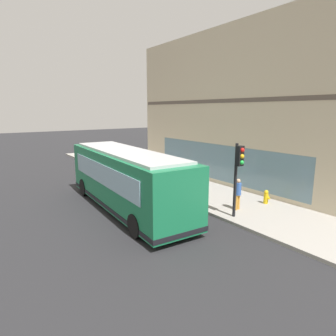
% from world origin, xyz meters
% --- Properties ---
extents(ground, '(120.00, 120.00, 0.00)m').
position_xyz_m(ground, '(0.00, 0.00, 0.00)').
color(ground, '#262628').
extents(sidewalk_curb, '(4.42, 40.00, 0.15)m').
position_xyz_m(sidewalk_curb, '(4.81, 0.00, 0.07)').
color(sidewalk_curb, '#9E9991').
rests_on(sidewalk_curb, ground).
extents(building_corner, '(9.65, 18.38, 10.24)m').
position_xyz_m(building_corner, '(11.82, 0.00, 5.12)').
color(building_corner, beige).
rests_on(building_corner, ground).
extents(city_bus_nearside, '(3.06, 10.16, 3.07)m').
position_xyz_m(city_bus_nearside, '(-0.24, -0.53, 1.55)').
color(city_bus_nearside, '#197247').
rests_on(city_bus_nearside, ground).
extents(traffic_light_near_corner, '(0.32, 0.49, 3.45)m').
position_xyz_m(traffic_light_near_corner, '(3.17, -4.94, 2.56)').
color(traffic_light_near_corner, black).
rests_on(traffic_light_near_corner, sidewalk_curb).
extents(fire_hydrant, '(0.35, 0.35, 0.74)m').
position_xyz_m(fire_hydrant, '(6.01, -4.50, 0.51)').
color(fire_hydrant, yellow).
rests_on(fire_hydrant, sidewalk_curb).
extents(pedestrian_walking_along_curb, '(0.32, 0.32, 1.74)m').
position_xyz_m(pedestrian_walking_along_curb, '(3.41, 0.08, 1.15)').
color(pedestrian_walking_along_curb, '#3359A5').
rests_on(pedestrian_walking_along_curb, sidewalk_curb).
extents(pedestrian_near_hydrant, '(0.32, 0.32, 1.70)m').
position_xyz_m(pedestrian_near_hydrant, '(4.19, 6.89, 1.13)').
color(pedestrian_near_hydrant, '#99994C').
rests_on(pedestrian_near_hydrant, sidewalk_curb).
extents(pedestrian_by_light_pole, '(0.32, 0.32, 1.58)m').
position_xyz_m(pedestrian_by_light_pole, '(4.02, -4.26, 1.05)').
color(pedestrian_by_light_pole, gold).
rests_on(pedestrian_by_light_pole, sidewalk_curb).
extents(newspaper_vending_box, '(0.44, 0.42, 0.90)m').
position_xyz_m(newspaper_vending_box, '(3.36, 1.17, 0.60)').
color(newspaper_vending_box, '#197233').
rests_on(newspaper_vending_box, sidewalk_curb).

